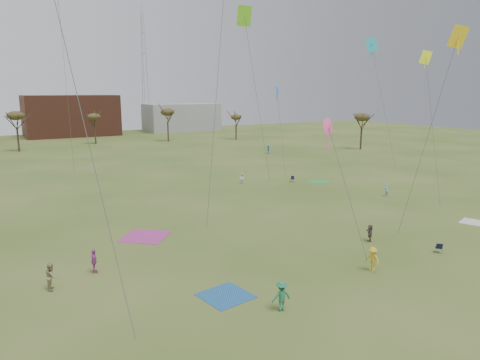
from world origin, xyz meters
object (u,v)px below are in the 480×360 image
camp_chair_center (439,250)px  radio_tower (144,73)px  camp_chair_right (292,180)px  flyer_near_center (281,296)px

camp_chair_center → radio_tower: 126.93m
camp_chair_center → camp_chair_right: 30.42m
camp_chair_center → radio_tower: size_ratio=0.02×
camp_chair_center → flyer_near_center: bearing=49.7°
camp_chair_center → camp_chair_right: size_ratio=1.00×
flyer_near_center → camp_chair_center: 17.13m
flyer_near_center → camp_chair_right: bearing=-120.5°
flyer_near_center → camp_chair_center: (17.07, 1.34, -0.69)m
camp_chair_right → radio_tower: size_ratio=0.02×
camp_chair_right → camp_chair_center: bearing=-53.8°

